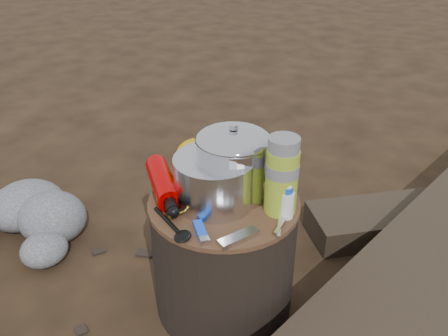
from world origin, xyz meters
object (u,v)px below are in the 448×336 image
(fuel_bottle, at_px, (163,183))
(travel_mug, at_px, (264,167))
(stump, at_px, (224,254))
(thermos, at_px, (282,176))
(camping_pot, at_px, (233,162))

(fuel_bottle, distance_m, travel_mug, 0.29)
(stump, distance_m, travel_mug, 0.28)
(thermos, bearing_deg, travel_mug, 122.23)
(camping_pot, xyz_separation_m, travel_mug, (0.07, 0.07, -0.04))
(fuel_bottle, relative_size, thermos, 1.27)
(camping_pot, height_order, thermos, thermos)
(stump, distance_m, fuel_bottle, 0.28)
(camping_pot, distance_m, fuel_bottle, 0.20)
(camping_pot, bearing_deg, fuel_bottle, -162.24)
(stump, distance_m, thermos, 0.33)
(stump, height_order, fuel_bottle, fuel_bottle)
(camping_pot, distance_m, travel_mug, 0.11)
(camping_pot, relative_size, travel_mug, 1.79)
(fuel_bottle, bearing_deg, thermos, -32.08)
(camping_pot, bearing_deg, travel_mug, 44.83)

